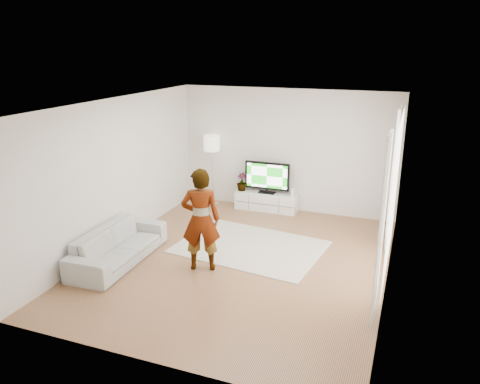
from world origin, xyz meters
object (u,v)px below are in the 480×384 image
at_px(player, 201,220).
at_px(sofa, 118,245).
at_px(floor_lamp, 212,146).
at_px(media_console, 266,202).
at_px(rug, 250,247).
at_px(television, 267,176).

bearing_deg(player, sofa, -10.89).
xyz_separation_m(sofa, floor_lamp, (0.31, 3.46, 1.13)).
xyz_separation_m(media_console, player, (-0.14, -3.26, 0.70)).
bearing_deg(media_console, rug, -80.67).
distance_m(rug, sofa, 2.46).
bearing_deg(floor_lamp, media_console, 2.77).
height_order(rug, floor_lamp, floor_lamp).
distance_m(rug, player, 1.53).
height_order(rug, player, player).
height_order(media_console, sofa, sofa).
relative_size(television, floor_lamp, 0.62).
height_order(television, floor_lamp, floor_lamp).
bearing_deg(rug, sofa, -144.94).
height_order(television, player, player).
xyz_separation_m(media_console, television, (0.00, 0.03, 0.60)).
relative_size(television, sofa, 0.50).
relative_size(rug, player, 1.50).
distance_m(television, player, 3.30).
relative_size(rug, sofa, 1.26).
distance_m(media_console, television, 0.60).
distance_m(television, floor_lamp, 1.49).
xyz_separation_m(rug, sofa, (-2.00, -1.40, 0.30)).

